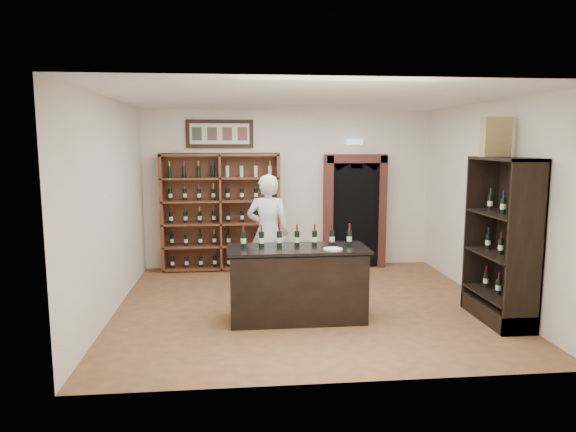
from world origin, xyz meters
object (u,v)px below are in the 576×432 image
object	(u,v)px
tasting_counter	(298,284)
wine_crate	(496,137)
wine_shelf	(221,212)
side_cabinet	(502,266)
counter_bottle_0	(244,239)
shopkeeper	(268,232)

from	to	relation	value
tasting_counter	wine_crate	distance (m)	3.31
wine_crate	wine_shelf	bearing A→B (deg)	140.58
wine_shelf	side_cabinet	bearing A→B (deg)	-40.21
tasting_counter	counter_bottle_0	size ratio (longest dim) A/B	6.27
wine_shelf	counter_bottle_0	size ratio (longest dim) A/B	7.33
side_cabinet	wine_crate	bearing A→B (deg)	106.98
counter_bottle_0	side_cabinet	size ratio (longest dim) A/B	0.14
wine_shelf	counter_bottle_0	distance (m)	2.88
counter_bottle_0	shopkeeper	distance (m)	1.48
tasting_counter	shopkeeper	size ratio (longest dim) A/B	0.99
tasting_counter	shopkeeper	distance (m)	1.59
wine_crate	counter_bottle_0	bearing A→B (deg)	176.68
wine_shelf	wine_crate	bearing A→B (deg)	-38.66
wine_shelf	counter_bottle_0	xyz separation A→B (m)	(0.38, -2.85, 0.01)
tasting_counter	side_cabinet	bearing A→B (deg)	-6.28
wine_shelf	tasting_counter	bearing A→B (deg)	-69.44
wine_shelf	wine_crate	size ratio (longest dim) A/B	4.18
counter_bottle_0	shopkeeper	size ratio (longest dim) A/B	0.16
side_cabinet	shopkeeper	xyz separation A→B (m)	(-3.03, 1.80, 0.19)
tasting_counter	counter_bottle_0	bearing A→B (deg)	173.65
wine_shelf	tasting_counter	distance (m)	3.19
side_cabinet	wine_crate	xyz separation A→B (m)	(-0.07, 0.23, 1.71)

